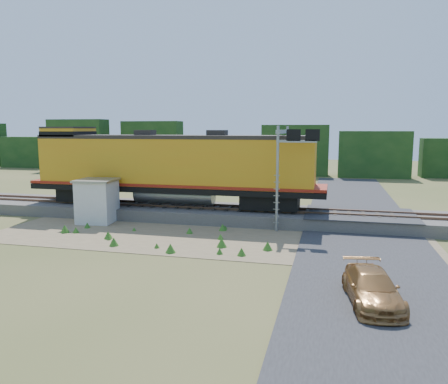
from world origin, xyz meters
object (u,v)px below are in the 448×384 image
(shed, at_px, (97,201))
(car, at_px, (372,288))
(signal_gantry, at_px, (287,151))
(locomotive, at_px, (170,166))

(shed, xyz_separation_m, car, (16.98, -10.23, -0.89))
(signal_gantry, xyz_separation_m, car, (4.49, -12.65, -4.32))
(car, bearing_deg, signal_gantry, 101.43)
(car, bearing_deg, shed, 140.84)
(locomotive, relative_size, signal_gantry, 3.29)
(car, bearing_deg, locomotive, 126.00)
(shed, bearing_deg, locomotive, 31.02)
(locomotive, distance_m, shed, 5.57)
(signal_gantry, relative_size, car, 1.56)
(locomotive, distance_m, signal_gantry, 8.52)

